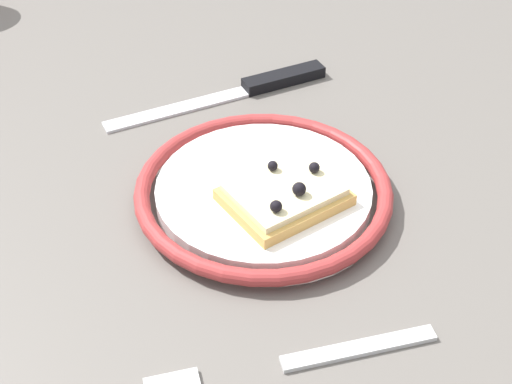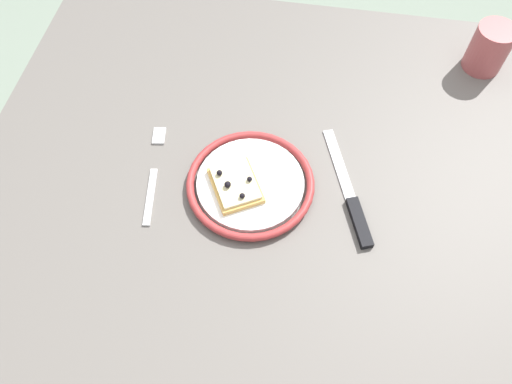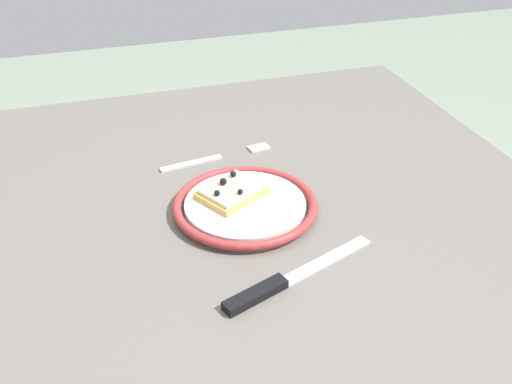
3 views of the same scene
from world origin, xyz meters
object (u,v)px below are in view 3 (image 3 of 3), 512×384
fork (217,157)px  pizza_slice_near (232,192)px  knife (276,285)px  dining_table (259,262)px  plate (245,206)px

fork → pizza_slice_near: bearing=-5.6°
fork → knife: bearing=-1.8°
dining_table → plate: bearing=-159.9°
dining_table → pizza_slice_near: pizza_slice_near is taller
dining_table → fork: (-0.20, -0.01, 0.08)m
dining_table → pizza_slice_near: (-0.05, -0.03, 0.10)m
pizza_slice_near → knife: (0.20, 0.00, -0.02)m
dining_table → pizza_slice_near: size_ratio=9.06×
plate → knife: (0.18, -0.01, -0.01)m
dining_table → pizza_slice_near: bearing=-154.1°
plate → fork: 0.17m
plate → fork: plate is taller
plate → pizza_slice_near: 0.03m
plate → fork: size_ratio=1.08×
pizza_slice_near → fork: 0.15m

